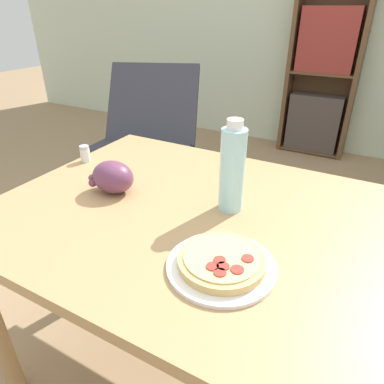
% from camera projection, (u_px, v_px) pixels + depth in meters
% --- Properties ---
extents(ground_plane, '(14.00, 14.00, 0.00)m').
position_uv_depth(ground_plane, '(218.00, 351.00, 1.42)').
color(ground_plane, '#9E7F5B').
extents(wall_back, '(8.00, 0.05, 2.60)m').
position_uv_depth(wall_back, '(357.00, 1.00, 2.82)').
color(wall_back, silver).
rests_on(wall_back, ground_plane).
extents(dining_table, '(1.28, 0.91, 0.73)m').
position_uv_depth(dining_table, '(208.00, 239.00, 1.04)').
color(dining_table, tan).
rests_on(dining_table, ground_plane).
extents(pizza_on_plate, '(0.26, 0.26, 0.04)m').
position_uv_depth(pizza_on_plate, '(221.00, 263.00, 0.79)').
color(pizza_on_plate, white).
rests_on(pizza_on_plate, dining_table).
extents(grape_bunch, '(0.14, 0.11, 0.10)m').
position_uv_depth(grape_bunch, '(113.00, 177.00, 1.10)').
color(grape_bunch, '#6B3856').
rests_on(grape_bunch, dining_table).
extents(drink_bottle, '(0.07, 0.07, 0.27)m').
position_uv_depth(drink_bottle, '(232.00, 169.00, 0.97)').
color(drink_bottle, '#A3DBEA').
rests_on(drink_bottle, dining_table).
extents(salt_shaker, '(0.04, 0.04, 0.06)m').
position_uv_depth(salt_shaker, '(85.00, 154.00, 1.32)').
color(salt_shaker, white).
rests_on(salt_shaker, dining_table).
extents(lounge_chair_near, '(0.89, 0.96, 0.88)m').
position_uv_depth(lounge_chair_near, '(150.00, 151.00, 2.62)').
color(lounge_chair_near, black).
rests_on(lounge_chair_near, ground_plane).
extents(bookshelf, '(0.60, 0.24, 1.48)m').
position_uv_depth(bookshelf, '(321.00, 80.00, 3.07)').
color(bookshelf, brown).
rests_on(bookshelf, ground_plane).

